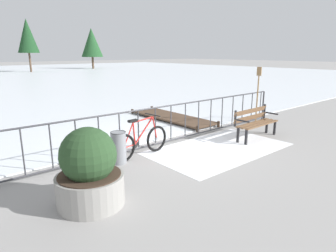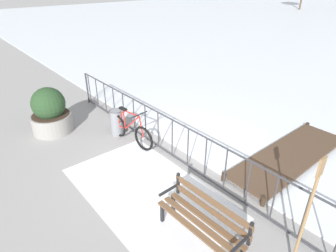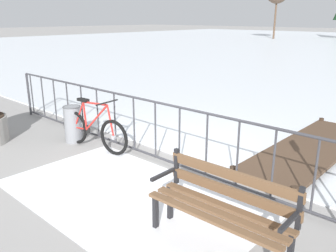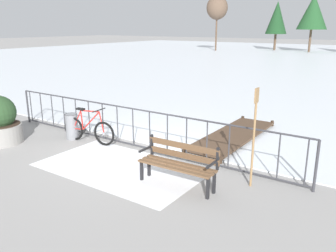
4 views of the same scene
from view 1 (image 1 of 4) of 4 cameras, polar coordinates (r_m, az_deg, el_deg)
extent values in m
plane|color=gray|center=(8.20, 0.57, -3.24)|extent=(160.00, 160.00, 0.00)
cube|color=white|center=(7.83, 9.83, -4.28)|extent=(3.72, 2.15, 0.01)
cylinder|color=#38383D|center=(7.95, 0.59, 4.00)|extent=(9.00, 0.04, 0.04)
cylinder|color=#38383D|center=(8.18, 0.57, -2.71)|extent=(9.00, 0.04, 0.04)
cylinder|color=#38383D|center=(11.46, 17.87, 3.76)|extent=(0.06, 0.06, 1.05)
cylinder|color=#38383D|center=(6.35, -26.26, -4.61)|extent=(0.03, 0.03, 0.97)
cylinder|color=#38383D|center=(6.48, -21.66, -3.76)|extent=(0.03, 0.03, 0.97)
cylinder|color=#38383D|center=(6.66, -17.28, -2.93)|extent=(0.03, 0.03, 0.97)
cylinder|color=#38383D|center=(6.88, -13.16, -2.13)|extent=(0.03, 0.03, 0.97)
cylinder|color=#38383D|center=(7.13, -9.32, -1.37)|extent=(0.03, 0.03, 0.97)
cylinder|color=#38383D|center=(7.41, -5.75, -0.66)|extent=(0.03, 0.03, 0.97)
cylinder|color=#38383D|center=(7.72, -2.45, -0.01)|extent=(0.03, 0.03, 0.97)
cylinder|color=#38383D|center=(8.05, 0.58, 0.60)|extent=(0.03, 0.03, 0.97)
cylinder|color=#38383D|center=(8.40, 3.36, 1.15)|extent=(0.03, 0.03, 0.97)
cylinder|color=#38383D|center=(8.78, 5.91, 1.66)|extent=(0.03, 0.03, 0.97)
cylinder|color=#38383D|center=(9.17, 8.26, 2.12)|extent=(0.03, 0.03, 0.97)
cylinder|color=#38383D|center=(9.57, 10.40, 2.54)|extent=(0.03, 0.03, 0.97)
cylinder|color=#38383D|center=(9.99, 12.38, 2.92)|extent=(0.03, 0.03, 0.97)
cylinder|color=#38383D|center=(10.42, 14.19, 3.26)|extent=(0.03, 0.03, 0.97)
cylinder|color=#38383D|center=(10.86, 15.86, 3.58)|extent=(0.03, 0.03, 0.97)
cylinder|color=#38383D|center=(11.30, 17.40, 3.87)|extent=(0.03, 0.03, 0.97)
torus|color=black|center=(6.76, -8.55, -4.29)|extent=(0.66, 0.14, 0.66)
cylinder|color=gray|center=(6.76, -8.55, -4.29)|extent=(0.09, 0.07, 0.08)
torus|color=black|center=(7.42, -2.22, -2.46)|extent=(0.66, 0.14, 0.66)
cylinder|color=gray|center=(7.42, -2.22, -2.46)|extent=(0.09, 0.07, 0.08)
cylinder|color=red|center=(6.86, -6.58, -1.44)|extent=(0.08, 0.04, 0.53)
cylinder|color=red|center=(7.06, -4.65, -0.83)|extent=(0.61, 0.11, 0.59)
cylinder|color=red|center=(6.98, -4.82, 1.24)|extent=(0.63, 0.11, 0.07)
cylinder|color=red|center=(6.85, -7.45, -3.90)|extent=(0.34, 0.07, 0.05)
cylinder|color=red|center=(6.76, -7.66, -1.80)|extent=(0.32, 0.07, 0.56)
cylinder|color=red|center=(7.30, -2.59, -0.38)|extent=(0.16, 0.05, 0.59)
cube|color=black|center=(6.78, -6.79, 1.01)|extent=(0.25, 0.13, 0.05)
cylinder|color=black|center=(7.18, -2.98, 2.16)|extent=(0.09, 0.52, 0.03)
cylinder|color=black|center=(6.95, -6.39, -3.51)|extent=(0.18, 0.04, 0.18)
cube|color=brown|center=(8.95, 16.11, 0.60)|extent=(1.60, 0.15, 0.04)
cube|color=brown|center=(8.88, 16.95, 0.43)|extent=(1.60, 0.15, 0.04)
cube|color=brown|center=(8.80, 17.80, 0.25)|extent=(1.60, 0.15, 0.04)
cube|color=brown|center=(8.97, 15.65, 1.58)|extent=(1.60, 0.10, 0.12)
cube|color=brown|center=(8.93, 15.73, 2.83)|extent=(1.60, 0.10, 0.12)
cube|color=black|center=(9.51, 19.91, -0.29)|extent=(0.05, 0.06, 0.44)
cube|color=black|center=(9.63, 18.54, 0.00)|extent=(0.05, 0.06, 0.44)
cube|color=black|center=(9.60, 18.13, 2.71)|extent=(0.05, 0.05, 0.45)
cube|color=black|center=(9.48, 19.42, 2.32)|extent=(0.05, 0.40, 0.04)
cube|color=black|center=(8.24, 14.87, -2.05)|extent=(0.05, 0.06, 0.44)
cube|color=black|center=(8.38, 13.36, -1.69)|extent=(0.05, 0.06, 0.44)
cube|color=black|center=(8.33, 12.87, 1.41)|extent=(0.05, 0.05, 0.45)
cube|color=black|center=(8.20, 14.28, 0.95)|extent=(0.05, 0.40, 0.04)
cylinder|color=gray|center=(5.09, -14.74, -11.81)|extent=(1.10, 1.10, 0.51)
cylinder|color=#38281E|center=(4.99, -14.93, -9.07)|extent=(1.01, 1.01, 0.02)
sphere|color=#264223|center=(4.87, -15.17, -5.48)|extent=(0.91, 0.91, 0.91)
cylinder|color=gray|center=(6.71, -9.52, -4.17)|extent=(0.34, 0.34, 0.72)
torus|color=#494A4E|center=(6.61, -9.64, -1.21)|extent=(0.35, 0.35, 0.02)
cylinder|color=#937047|center=(10.26, 16.82, 4.55)|extent=(0.04, 0.04, 1.70)
cube|color=#937047|center=(10.15, 17.22, 10.06)|extent=(0.03, 0.16, 0.28)
cube|color=#4C3828|center=(10.92, 0.64, 1.80)|extent=(1.10, 3.68, 0.06)
cylinder|color=#35271C|center=(9.30, 5.78, -0.59)|extent=(0.10, 0.10, 0.20)
cylinder|color=#35271C|center=(10.01, 9.72, 0.35)|extent=(0.10, 0.10, 0.20)
cylinder|color=#35271C|center=(12.07, -6.89, 2.78)|extent=(0.10, 0.10, 0.20)
cylinder|color=#35271C|center=(12.63, -3.15, 3.36)|extent=(0.10, 0.10, 0.20)
cylinder|color=brown|center=(41.84, -25.19, 12.12)|extent=(0.23, 0.23, 3.95)
cone|color=#193D1E|center=(41.88, -25.55, 15.46)|extent=(2.54, 2.54, 4.10)
cylinder|color=brown|center=(47.37, -14.35, 12.46)|extent=(0.31, 0.31, 2.94)
cone|color=#1E4723|center=(47.38, -14.53, 15.34)|extent=(3.20, 3.20, 4.19)
camera|label=2|loc=(9.90, 39.50, 20.05)|focal=30.58mm
camera|label=3|loc=(9.34, 38.96, 10.80)|focal=37.73mm
camera|label=4|loc=(10.83, 55.08, 11.69)|focal=37.38mm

